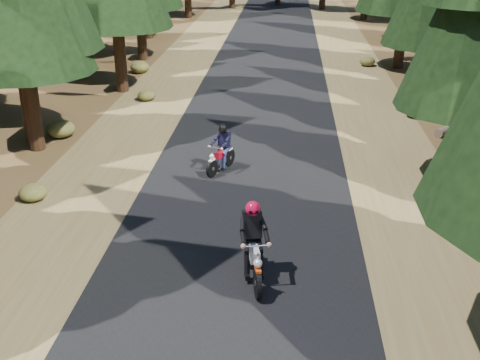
{
  "coord_description": "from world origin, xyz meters",
  "views": [
    {
      "loc": [
        1.1,
        -12.39,
        7.07
      ],
      "look_at": [
        0.0,
        1.5,
        1.1
      ],
      "focal_mm": 45.0,
      "sensor_mm": 36.0,
      "label": 1
    }
  ],
  "objects": [
    {
      "name": "shoulder_r",
      "position": [
        4.6,
        5.0,
        0.0
      ],
      "size": [
        3.2,
        100.0,
        0.01
      ],
      "primitive_type": "cube",
      "color": "brown",
      "rests_on": "ground"
    },
    {
      "name": "understory_shrubs",
      "position": [
        1.03,
        7.92,
        0.26
      ],
      "size": [
        15.95,
        29.89,
        0.61
      ],
      "color": "#474C1E",
      "rests_on": "ground"
    },
    {
      "name": "rider_lead",
      "position": [
        0.52,
        -1.37,
        0.6
      ],
      "size": [
        0.96,
        2.07,
        1.77
      ],
      "rotation": [
        0.0,
        0.0,
        3.33
      ],
      "color": "beige",
      "rests_on": "road"
    },
    {
      "name": "ground",
      "position": [
        0.0,
        0.0,
        0.0
      ],
      "size": [
        120.0,
        120.0,
        0.0
      ],
      "primitive_type": "plane",
      "color": "#49371A",
      "rests_on": "ground"
    },
    {
      "name": "road",
      "position": [
        0.0,
        5.0,
        0.01
      ],
      "size": [
        6.0,
        100.0,
        0.01
      ],
      "primitive_type": "cube",
      "color": "black",
      "rests_on": "ground"
    },
    {
      "name": "shoulder_l",
      "position": [
        -4.6,
        5.0,
        0.0
      ],
      "size": [
        3.2,
        100.0,
        0.01
      ],
      "primitive_type": "cube",
      "color": "brown",
      "rests_on": "ground"
    },
    {
      "name": "log_near",
      "position": [
        8.49,
        10.59,
        0.16
      ],
      "size": [
        4.13,
        4.56,
        0.32
      ],
      "primitive_type": "cylinder",
      "rotation": [
        0.0,
        1.57,
        0.84
      ],
      "color": "#4C4233",
      "rests_on": "ground"
    },
    {
      "name": "rider_follow",
      "position": [
        -0.84,
        4.69,
        0.49
      ],
      "size": [
        1.12,
        1.7,
        1.46
      ],
      "rotation": [
        0.0,
        0.0,
        2.72
      ],
      "color": "maroon",
      "rests_on": "road"
    }
  ]
}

